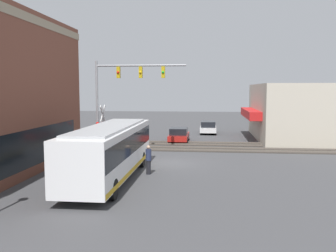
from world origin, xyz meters
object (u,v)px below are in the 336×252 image
object	(u,v)px
city_bus	(111,150)
parked_car_red	(179,135)
parked_car_white	(208,128)
pedestrian_near_bus	(148,159)
pedestrian_at_crossing	(119,140)
crossing_signal	(103,124)

from	to	relation	value
city_bus	parked_car_red	xyz separation A→B (m)	(15.54, -2.60, -1.05)
parked_car_white	pedestrian_near_bus	xyz separation A→B (m)	(-21.44, 3.48, 0.24)
pedestrian_at_crossing	city_bus	bearing A→B (deg)	-168.68
parked_car_white	pedestrian_at_crossing	xyz separation A→B (m)	(-13.03, 7.38, 0.21)
parked_car_white	pedestrian_at_crossing	size ratio (longest dim) A/B	2.64
parked_car_red	pedestrian_near_bus	distance (m)	14.08
crossing_signal	parked_car_white	distance (m)	16.22
parked_car_white	pedestrian_at_crossing	distance (m)	14.98
crossing_signal	pedestrian_at_crossing	distance (m)	1.94
crossing_signal	parked_car_white	bearing A→B (deg)	-31.69
parked_car_white	pedestrian_at_crossing	world-z (taller)	pedestrian_at_crossing
pedestrian_near_bus	parked_car_red	bearing A→B (deg)	-2.78
pedestrian_at_crossing	parked_car_white	bearing A→B (deg)	-29.52
city_bus	parked_car_red	distance (m)	15.79
city_bus	crossing_signal	distance (m)	9.70
city_bus	parked_car_white	size ratio (longest dim) A/B	2.55
pedestrian_at_crossing	crossing_signal	bearing A→B (deg)	122.44
parked_car_red	crossing_signal	bearing A→B (deg)	138.22
parked_car_white	pedestrian_at_crossing	bearing A→B (deg)	150.48
crossing_signal	parked_car_white	size ratio (longest dim) A/B	0.85
city_bus	crossing_signal	bearing A→B (deg)	18.53
city_bus	parked_car_red	bearing A→B (deg)	-9.50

